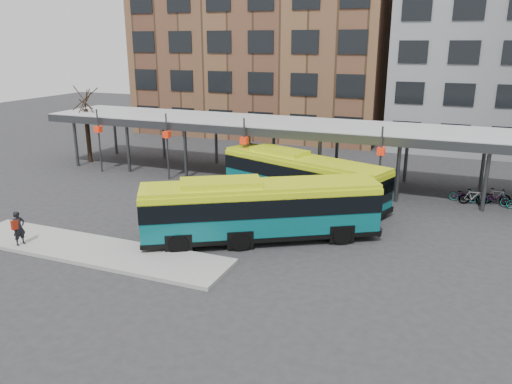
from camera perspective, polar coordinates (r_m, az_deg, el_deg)
name	(u,v)px	position (r m, az deg, el deg)	size (l,w,h in m)	color
ground	(223,246)	(24.77, -3.82, -6.14)	(120.00, 120.00, 0.00)	#28282B
boarding_island	(92,250)	(25.27, -18.25, -6.30)	(14.00, 3.00, 0.18)	gray
canopy	(301,127)	(35.32, 5.12, 7.41)	(40.00, 6.53, 4.80)	#999B9E
tree	(88,133)	(43.52, -18.67, 6.41)	(1.64, 1.64, 5.60)	black
building_brick	(266,28)	(56.20, 1.15, 18.21)	(26.00, 14.00, 22.00)	brown
bus_front	(259,208)	(24.82, 0.39, -1.89)	(11.36, 8.17, 3.24)	#08575D
bus_rear	(302,176)	(31.21, 5.26, 1.83)	(11.34, 6.03, 3.09)	#08575D
pedestrian	(19,228)	(26.66, -25.49, -3.73)	(0.54, 0.70, 1.69)	black
bike_rack	(506,199)	(33.85, 26.68, -0.73)	(6.69, 1.30, 1.01)	slate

